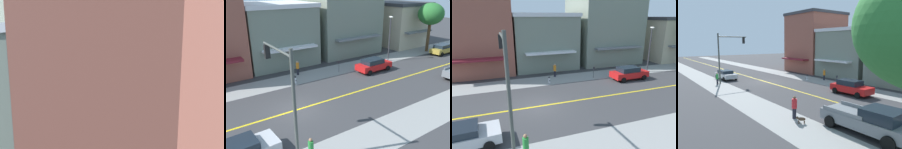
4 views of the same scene
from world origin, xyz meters
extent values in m
plane|color=#38383A|center=(0.00, 0.00, 0.00)|extent=(140.00, 140.00, 0.00)
cube|color=gray|center=(-6.70, 0.00, 0.00)|extent=(3.50, 126.00, 0.01)
cube|color=gray|center=(6.70, 0.00, 0.00)|extent=(3.50, 126.00, 0.01)
cube|color=yellow|center=(0.00, 0.00, 0.00)|extent=(0.20, 126.00, 0.00)
cube|color=#935142|center=(-14.17, -5.06, 5.42)|extent=(9.01, 8.65, 10.84)
cube|color=maroon|center=(-8.99, -5.06, 2.61)|extent=(1.36, 6.57, 0.24)
cube|color=gray|center=(-14.17, 3.96, 3.70)|extent=(8.52, 8.88, 7.40)
cube|color=silver|center=(-14.17, 3.96, 7.65)|extent=(8.82, 9.18, 0.50)
cube|color=silver|center=(-9.35, 3.96, 2.84)|extent=(1.13, 6.75, 0.24)
cube|color=slate|center=(-9.18, 14.40, 2.97)|extent=(0.95, 7.66, 0.24)
cube|color=slate|center=(-7.82, 25.83, 2.89)|extent=(0.93, 5.90, 0.24)
cylinder|color=brown|center=(-5.96, 25.85, 2.21)|extent=(0.47, 0.47, 4.41)
ellipsoid|color=#286B2D|center=(-5.96, 25.85, 5.88)|extent=(3.91, 3.91, 3.32)
cylinder|color=brown|center=(6.99, 23.71, 2.07)|extent=(0.49, 0.49, 4.15)
ellipsoid|color=#337F38|center=(6.99, 23.71, 6.15)|extent=(5.33, 5.33, 4.53)
cylinder|color=silver|center=(-5.59, 2.55, 0.31)|extent=(0.24, 0.24, 0.62)
sphere|color=#232328|center=(-5.59, 2.55, 0.69)|extent=(0.22, 0.22, 0.22)
cylinder|color=#232328|center=(-5.76, 2.55, 0.34)|extent=(0.10, 0.10, 0.10)
cylinder|color=#232328|center=(-5.42, 2.55, 0.34)|extent=(0.10, 0.10, 0.10)
cylinder|color=#4C4C51|center=(-5.66, 8.35, 0.59)|extent=(0.07, 0.07, 1.17)
cube|color=#2D2D33|center=(-5.66, 8.35, 1.30)|extent=(0.12, 0.18, 0.26)
cylinder|color=#474C47|center=(5.79, -2.72, 3.45)|extent=(0.20, 0.20, 6.89)
cylinder|color=#474C47|center=(3.75, -2.72, 6.44)|extent=(4.08, 0.14, 0.14)
cube|color=black|center=(2.10, -2.72, 5.94)|extent=(0.26, 0.32, 0.90)
sphere|color=red|center=(2.10, -2.72, 6.24)|extent=(0.20, 0.20, 0.20)
sphere|color=yellow|center=(2.10, -2.72, 5.94)|extent=(0.20, 0.20, 0.20)
sphere|color=green|center=(2.10, -2.72, 5.64)|extent=(0.20, 0.20, 0.20)
cylinder|color=#38383D|center=(-5.72, 16.82, 2.93)|extent=(0.16, 0.16, 5.87)
ellipsoid|color=silver|center=(-5.72, 16.82, 6.02)|extent=(0.70, 0.36, 0.24)
cube|color=red|center=(-3.69, 12.20, 0.67)|extent=(1.93, 4.54, 0.70)
cube|color=#19232D|center=(-3.69, 11.98, 1.30)|extent=(1.67, 2.46, 0.56)
cylinder|color=black|center=(-4.65, 13.68, 0.32)|extent=(0.23, 0.64, 0.64)
cylinder|color=black|center=(-2.79, 13.70, 0.32)|extent=(0.23, 0.64, 0.64)
cylinder|color=black|center=(-4.60, 10.70, 0.32)|extent=(0.23, 0.64, 0.64)
cylinder|color=black|center=(-2.74, 10.73, 0.32)|extent=(0.23, 0.64, 0.64)
cube|color=#B29338|center=(-3.57, 26.46, 0.67)|extent=(1.88, 4.64, 0.69)
cube|color=#19232D|center=(-3.56, 26.23, 1.27)|extent=(1.60, 2.53, 0.51)
cylinder|color=black|center=(-4.48, 27.94, 0.32)|extent=(0.24, 0.65, 0.64)
cylinder|color=black|center=(-2.78, 28.00, 0.32)|extent=(0.24, 0.65, 0.64)
cylinder|color=black|center=(-4.36, 24.92, 0.32)|extent=(0.24, 0.65, 0.64)
cylinder|color=black|center=(-2.66, 24.98, 0.32)|extent=(0.24, 0.65, 0.64)
cube|color=#B7BABF|center=(3.94, -5.51, 0.63)|extent=(2.06, 4.51, 0.62)
cube|color=#19232D|center=(3.95, -5.73, 1.16)|extent=(1.74, 2.47, 0.43)
cylinder|color=black|center=(2.94, -4.09, 0.32)|extent=(0.25, 0.65, 0.64)
cylinder|color=black|center=(4.80, -4.00, 0.32)|extent=(0.25, 0.65, 0.64)
cube|color=slate|center=(3.83, 19.24, 0.75)|extent=(2.30, 5.95, 0.71)
cube|color=#19232D|center=(3.79, 20.29, 1.46)|extent=(2.00, 2.18, 0.70)
cube|color=slate|center=(2.91, 18.03, 1.23)|extent=(0.21, 3.06, 0.24)
cube|color=slate|center=(4.83, 18.09, 1.23)|extent=(0.21, 3.06, 0.24)
cylinder|color=black|center=(2.71, 21.20, 0.40)|extent=(0.31, 0.81, 0.80)
cylinder|color=black|center=(4.80, 21.27, 0.40)|extent=(0.31, 0.81, 0.80)
cylinder|color=black|center=(2.85, 17.20, 0.40)|extent=(0.31, 0.81, 0.80)
cylinder|color=black|center=(4.94, 17.27, 0.40)|extent=(0.31, 0.81, 0.80)
cylinder|color=black|center=(-7.81, 3.94, 0.39)|extent=(0.27, 0.27, 0.77)
cylinder|color=orange|center=(-7.81, 3.94, 1.12)|extent=(0.36, 0.36, 0.70)
sphere|color=tan|center=(-7.81, 3.94, 1.58)|extent=(0.22, 0.22, 0.22)
cylinder|color=black|center=(6.34, -2.12, 0.37)|extent=(0.24, 0.24, 0.74)
cylinder|color=#288C38|center=(6.34, -2.12, 1.08)|extent=(0.32, 0.32, 0.68)
sphere|color=#936B4C|center=(6.34, -2.12, 1.53)|extent=(0.21, 0.21, 0.21)
cylinder|color=black|center=(5.86, 14.53, 0.39)|extent=(0.29, 0.29, 0.78)
cylinder|color=red|center=(5.86, 14.53, 1.14)|extent=(0.39, 0.39, 0.71)
sphere|color=brown|center=(5.86, 14.53, 1.60)|extent=(0.22, 0.22, 0.22)
ellipsoid|color=#4C3828|center=(6.09, 15.67, 0.34)|extent=(0.57, 0.54, 0.24)
sphere|color=#4C3828|center=(6.31, 15.47, 0.41)|extent=(0.19, 0.19, 0.19)
cylinder|color=#4C3828|center=(6.23, 15.55, 0.11)|extent=(0.08, 0.08, 0.22)
cylinder|color=#4C3828|center=(5.95, 15.80, 0.11)|extent=(0.08, 0.08, 0.22)
camera|label=1|loc=(-22.81, -10.86, 6.65)|focal=31.07mm
camera|label=2|loc=(16.81, -7.54, 9.80)|focal=38.67mm
camera|label=3|loc=(15.40, -3.28, 7.51)|focal=31.71mm
camera|label=4|loc=(15.14, 26.76, 5.59)|focal=34.34mm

